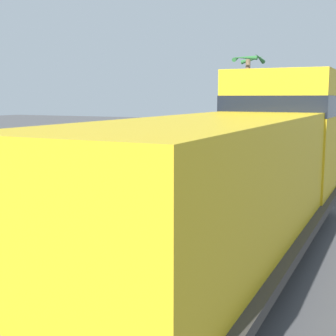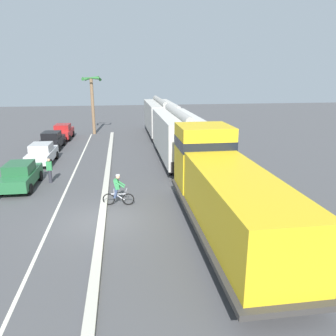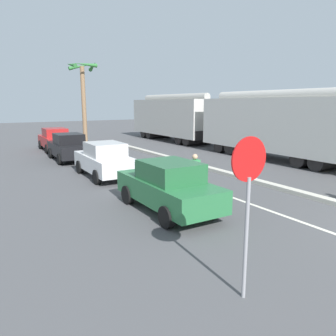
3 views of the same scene
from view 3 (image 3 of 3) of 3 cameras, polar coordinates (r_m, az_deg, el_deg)
name	(u,v)px [view 3 (image 3 of 3)]	position (r m, az deg, el deg)	size (l,w,h in m)	color
median_curb	(269,185)	(14.22, 17.17, -2.79)	(0.36, 36.00, 0.16)	beige
lane_stripe	(225,195)	(12.59, 9.82, -4.60)	(0.14, 36.00, 0.01)	silver
hopper_car_lead	(274,125)	(21.10, 18.04, 7.10)	(2.90, 10.60, 4.18)	beige
hopper_car_middle	(173,118)	(29.99, 0.91, 8.72)	(2.90, 10.60, 4.18)	beige
parked_car_green	(168,186)	(10.42, 0.00, -3.15)	(1.84, 4.20, 1.62)	#286B3D
parked_car_white	(105,160)	(15.55, -11.00, 1.45)	(1.87, 4.22, 1.62)	silver
parked_car_black	(69,147)	(20.58, -16.92, 3.54)	(1.91, 4.24, 1.62)	black
parked_car_red	(55,139)	(25.22, -19.07, 4.75)	(1.89, 4.23, 1.62)	red
stop_sign	(248,187)	(5.65, 13.75, -3.30)	(0.76, 0.08, 2.88)	gray
palm_tree_near	(83,87)	(28.51, -14.56, 13.49)	(2.27, 2.22, 6.76)	#846647
pedestrian_by_cars	(195,175)	(11.87, 4.67, -1.25)	(0.34, 0.22, 1.62)	#33333D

